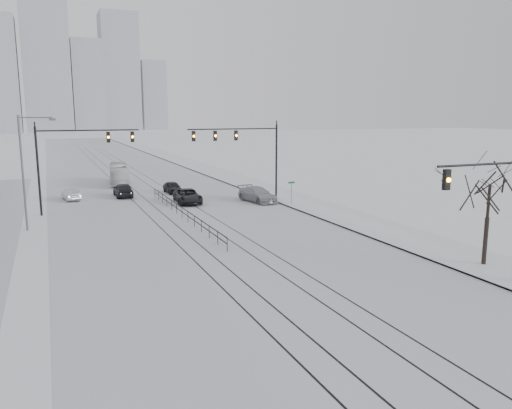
% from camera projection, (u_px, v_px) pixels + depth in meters
% --- Properties ---
extents(ground, '(500.00, 500.00, 0.00)m').
position_uv_depth(ground, '(404.00, 385.00, 16.91)').
color(ground, silver).
rests_on(ground, ground).
extents(road, '(22.00, 260.00, 0.02)m').
position_uv_depth(road, '(130.00, 178.00, 71.38)').
color(road, silver).
rests_on(road, ground).
extents(sidewalk_east, '(5.00, 260.00, 0.16)m').
position_uv_depth(sidewalk_east, '(219.00, 174.00, 76.49)').
color(sidewalk_east, silver).
rests_on(sidewalk_east, ground).
extents(curb, '(0.10, 260.00, 0.12)m').
position_uv_depth(curb, '(204.00, 174.00, 75.56)').
color(curb, gray).
rests_on(curb, ground).
extents(tram_rails, '(5.30, 180.00, 0.01)m').
position_uv_depth(tram_rails, '(159.00, 200.00, 53.22)').
color(tram_rails, black).
rests_on(tram_rails, ground).
extents(skyline, '(96.00, 48.00, 72.00)m').
position_uv_depth(skyline, '(74.00, 73.00, 261.76)').
color(skyline, '#9BA0AA').
rests_on(skyline, ground).
extents(traffic_mast_near, '(6.10, 0.37, 7.00)m').
position_uv_depth(traffic_mast_near, '(502.00, 203.00, 25.63)').
color(traffic_mast_near, black).
rests_on(traffic_mast_near, ground).
extents(traffic_mast_ne, '(9.60, 0.37, 8.00)m').
position_uv_depth(traffic_mast_ne, '(247.00, 147.00, 50.74)').
color(traffic_mast_ne, black).
rests_on(traffic_mast_ne, ground).
extents(traffic_mast_nw, '(9.10, 0.37, 8.00)m').
position_uv_depth(traffic_mast_nw, '(72.00, 153.00, 45.36)').
color(traffic_mast_nw, black).
rests_on(traffic_mast_nw, ground).
extents(street_light_west, '(2.73, 0.25, 9.00)m').
position_uv_depth(street_light_west, '(26.00, 165.00, 38.58)').
color(street_light_west, '#595B60').
rests_on(street_light_west, ground).
extents(bare_tree, '(4.40, 4.40, 6.10)m').
position_uv_depth(bare_tree, '(489.00, 193.00, 29.28)').
color(bare_tree, black).
rests_on(bare_tree, ground).
extents(median_fence, '(0.06, 24.00, 1.00)m').
position_uv_depth(median_fence, '(182.00, 212.00, 44.05)').
color(median_fence, black).
rests_on(median_fence, ground).
extents(street_sign, '(0.70, 0.06, 2.40)m').
position_uv_depth(street_sign, '(291.00, 189.00, 50.15)').
color(street_sign, '#595B60').
rests_on(street_sign, ground).
extents(sedan_sb_inner, '(1.85, 4.55, 1.55)m').
position_uv_depth(sedan_sb_inner, '(123.00, 190.00, 55.27)').
color(sedan_sb_inner, black).
rests_on(sedan_sb_inner, ground).
extents(sedan_sb_outer, '(1.90, 4.02, 1.27)m').
position_uv_depth(sedan_sb_outer, '(71.00, 194.00, 53.16)').
color(sedan_sb_outer, '#AFB1B7').
rests_on(sedan_sb_outer, ground).
extents(sedan_nb_front, '(2.87, 5.43, 1.45)m').
position_uv_depth(sedan_nb_front, '(188.00, 196.00, 51.32)').
color(sedan_nb_front, black).
rests_on(sedan_nb_front, ground).
extents(sedan_nb_right, '(3.14, 5.64, 1.54)m').
position_uv_depth(sedan_nb_right, '(258.00, 195.00, 52.13)').
color(sedan_nb_right, '#A3A4AB').
rests_on(sedan_nb_right, ground).
extents(sedan_nb_far, '(1.74, 4.02, 1.35)m').
position_uv_depth(sedan_nb_far, '(173.00, 188.00, 57.82)').
color(sedan_nb_far, black).
rests_on(sedan_nb_far, ground).
extents(box_truck, '(3.27, 9.72, 2.65)m').
position_uv_depth(box_truck, '(119.00, 174.00, 65.11)').
color(box_truck, white).
rests_on(box_truck, ground).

